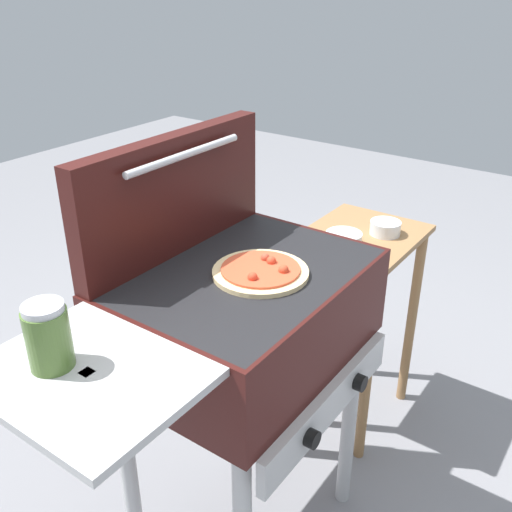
# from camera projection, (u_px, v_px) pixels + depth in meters

# --- Properties ---
(grill) EXTENTS (0.96, 0.53, 0.90)m
(grill) POSITION_uv_depth(u_px,v_px,m) (243.00, 324.00, 1.45)
(grill) COLOR #38110F
(grill) RESTS_ON ground_plane
(grill_lid_open) EXTENTS (0.63, 0.08, 0.30)m
(grill_lid_open) POSITION_uv_depth(u_px,v_px,m) (174.00, 194.00, 1.44)
(grill_lid_open) COLOR #38110F
(grill_lid_open) RESTS_ON grill
(pizza_pepperoni) EXTENTS (0.23, 0.23, 0.03)m
(pizza_pepperoni) POSITION_uv_depth(u_px,v_px,m) (261.00, 271.00, 1.38)
(pizza_pepperoni) COLOR beige
(pizza_pepperoni) RESTS_ON grill
(sauce_jar) EXTENTS (0.08, 0.08, 0.13)m
(sauce_jar) POSITION_uv_depth(u_px,v_px,m) (48.00, 336.00, 1.04)
(sauce_jar) COLOR #4C6B2D
(sauce_jar) RESTS_ON grill
(prep_table) EXTENTS (0.44, 0.36, 0.75)m
(prep_table) POSITION_uv_depth(u_px,v_px,m) (356.00, 290.00, 2.04)
(prep_table) COLOR olive
(prep_table) RESTS_ON ground_plane
(topping_bowl_near) EXTENTS (0.12, 0.12, 0.04)m
(topping_bowl_near) POSITION_uv_depth(u_px,v_px,m) (343.00, 240.00, 1.85)
(topping_bowl_near) COLOR silver
(topping_bowl_near) RESTS_ON prep_table
(topping_bowl_far) EXTENTS (0.10, 0.10, 0.04)m
(topping_bowl_far) POSITION_uv_depth(u_px,v_px,m) (385.00, 228.00, 1.94)
(topping_bowl_far) COLOR silver
(topping_bowl_far) RESTS_ON prep_table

